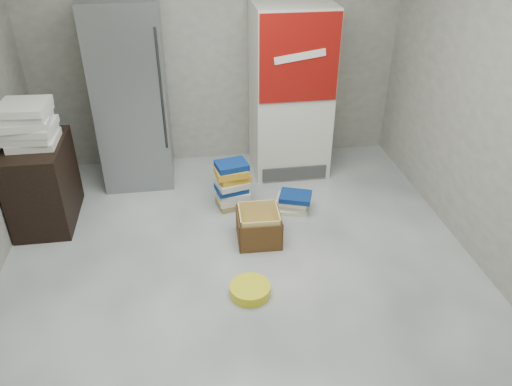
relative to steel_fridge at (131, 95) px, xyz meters
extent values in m
plane|color=silver|center=(0.90, -2.13, -0.95)|extent=(5.00, 5.00, 0.00)
cube|color=#A9A398|center=(0.90, 0.37, 0.45)|extent=(4.00, 0.04, 2.80)
cube|color=gray|center=(0.00, 0.00, 0.00)|extent=(0.70, 0.70, 1.90)
cylinder|color=#333333|center=(0.32, -0.36, 0.15)|extent=(0.02, 0.02, 1.19)
cube|color=silver|center=(1.65, 0.00, -0.05)|extent=(0.80, 0.70, 1.80)
cube|color=maroon|center=(1.65, -0.36, 0.40)|extent=(0.78, 0.02, 0.85)
cube|color=white|center=(1.65, -0.37, 0.43)|extent=(0.50, 0.01, 0.14)
cube|color=#3F3F3F|center=(1.65, -0.36, -0.85)|extent=(0.70, 0.02, 0.15)
cube|color=black|center=(-0.83, -0.73, -0.55)|extent=(0.50, 0.80, 0.80)
cube|color=silver|center=(-0.81, -0.72, -0.12)|extent=(0.40, 0.40, 0.06)
cube|color=silver|center=(-0.83, -0.72, -0.05)|extent=(0.42, 0.42, 0.06)
cube|color=silver|center=(-0.82, -0.73, 0.01)|extent=(0.42, 0.42, 0.06)
cube|color=silver|center=(-0.83, -0.74, 0.08)|extent=(0.42, 0.42, 0.06)
cube|color=silver|center=(-0.83, -0.72, 0.14)|extent=(0.41, 0.41, 0.06)
cube|color=silver|center=(-0.83, -0.74, 0.21)|extent=(0.42, 0.42, 0.06)
cube|color=#94824B|center=(0.93, -0.75, -0.92)|extent=(0.34, 0.30, 0.06)
cube|color=beige|center=(0.93, -0.76, -0.86)|extent=(0.32, 0.27, 0.06)
cube|color=silver|center=(0.95, -0.76, -0.80)|extent=(0.30, 0.25, 0.06)
cube|color=navy|center=(0.92, -0.76, -0.74)|extent=(0.33, 0.29, 0.05)
cube|color=silver|center=(0.94, -0.77, -0.68)|extent=(0.34, 0.30, 0.06)
cube|color=gold|center=(0.95, -0.75, -0.62)|extent=(0.34, 0.30, 0.07)
cube|color=gold|center=(0.92, -0.77, -0.55)|extent=(0.32, 0.27, 0.07)
cube|color=navy|center=(0.93, -0.75, -0.49)|extent=(0.33, 0.29, 0.06)
cube|color=beige|center=(1.51, -0.92, -0.93)|extent=(0.35, 0.30, 0.05)
cube|color=silver|center=(1.51, -0.90, -0.88)|extent=(0.37, 0.33, 0.05)
cube|color=beige|center=(1.51, -0.91, -0.83)|extent=(0.36, 0.32, 0.04)
cube|color=navy|center=(1.54, -0.93, -0.79)|extent=(0.36, 0.32, 0.05)
cube|color=yellow|center=(1.11, -1.35, -0.94)|extent=(0.37, 0.37, 0.01)
cube|color=brown|center=(1.11, -1.17, -0.81)|extent=(0.38, 0.02, 0.27)
cube|color=brown|center=(1.10, -1.54, -0.81)|extent=(0.38, 0.02, 0.27)
cube|color=brown|center=(0.92, -1.35, -0.81)|extent=(0.02, 0.38, 0.27)
cube|color=brown|center=(1.29, -1.36, -0.81)|extent=(0.02, 0.38, 0.27)
cube|color=yellow|center=(1.11, -1.18, -0.80)|extent=(0.35, 0.02, 0.31)
cube|color=yellow|center=(1.10, -1.52, -0.80)|extent=(0.35, 0.02, 0.31)
cube|color=yellow|center=(0.94, -1.35, -0.80)|extent=(0.02, 0.35, 0.31)
cube|color=yellow|center=(1.28, -1.36, -0.80)|extent=(0.02, 0.35, 0.31)
cylinder|color=yellow|center=(0.93, -2.05, -0.91)|extent=(0.40, 0.40, 0.09)
camera|label=1|loc=(0.55, -4.97, 1.79)|focal=35.00mm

